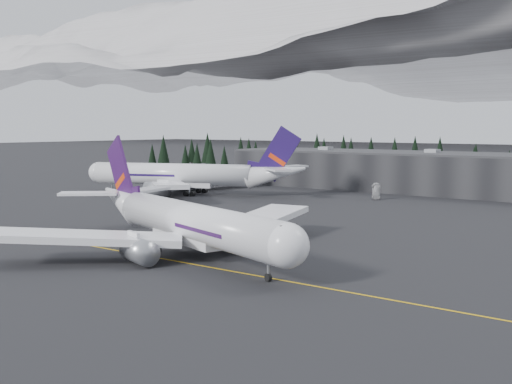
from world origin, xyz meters
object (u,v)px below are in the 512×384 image
Objects in this scene: terminal at (462,174)px; jet_main at (181,220)px; jet_parked at (191,175)px; gse_vehicle_a at (376,197)px.

jet_main is at bearing -91.58° from terminal.
gse_vehicle_a is (52.20, 21.72, -5.29)m from jet_parked.
terminal is 121.15m from jet_main.
jet_parked reaches higher than jet_main.
jet_parked reaches higher than terminal.
terminal is at bearing -161.88° from jet_parked.
jet_parked is (-65.47, -53.46, -0.33)m from terminal.
jet_parked is at bearing -171.58° from gse_vehicle_a.
jet_main is at bearing -97.84° from gse_vehicle_a.
terminal is at bearing 106.03° from jet_main.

